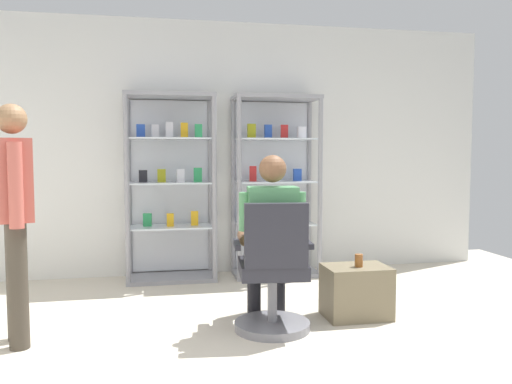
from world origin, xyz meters
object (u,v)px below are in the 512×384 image
object	(u,v)px
office_chair	(273,279)
tea_glass	(359,260)
standing_customer	(14,208)
seated_shopkeeper	(271,232)
storage_crate	(356,292)
display_cabinet_left	(171,186)
display_cabinet_right	(275,185)

from	to	relation	value
office_chair	tea_glass	xyz separation A→B (m)	(0.73, 0.19, 0.07)
office_chair	standing_customer	xyz separation A→B (m)	(-1.76, 0.10, 0.54)
seated_shopkeeper	standing_customer	distance (m)	1.79
office_chair	tea_glass	bearing A→B (deg)	14.27
office_chair	standing_customer	size ratio (longest dim) A/B	0.59
storage_crate	standing_customer	xyz separation A→B (m)	(-2.48, -0.11, 0.73)
display_cabinet_left	tea_glass	world-z (taller)	display_cabinet_left
display_cabinet_right	storage_crate	xyz separation A→B (m)	(0.30, -1.59, -0.76)
display_cabinet_left	standing_customer	xyz separation A→B (m)	(-1.09, -1.70, -0.03)
display_cabinet_right	standing_customer	bearing A→B (deg)	-142.18
display_cabinet_right	standing_customer	distance (m)	2.77
display_cabinet_right	office_chair	distance (m)	1.94
seated_shopkeeper	tea_glass	bearing A→B (deg)	1.90
office_chair	seated_shopkeeper	size ratio (longest dim) A/B	0.74
display_cabinet_left	office_chair	xyz separation A→B (m)	(0.67, -1.80, -0.57)
display_cabinet_left	office_chair	size ratio (longest dim) A/B	1.98
display_cabinet_left	tea_glass	xyz separation A→B (m)	(1.40, -1.62, -0.51)
seated_shopkeeper	office_chair	bearing A→B (deg)	-95.85
tea_glass	display_cabinet_left	bearing A→B (deg)	130.94
display_cabinet_right	seated_shopkeeper	distance (m)	1.71
seated_shopkeeper	standing_customer	size ratio (longest dim) A/B	0.79
tea_glass	display_cabinet_right	bearing A→B (deg)	100.63
standing_customer	storage_crate	bearing A→B (deg)	2.54
display_cabinet_right	office_chair	size ratio (longest dim) A/B	1.98
office_chair	storage_crate	size ratio (longest dim) A/B	1.91
display_cabinet_right	display_cabinet_left	bearing A→B (deg)	179.96
office_chair	seated_shopkeeper	world-z (taller)	seated_shopkeeper
display_cabinet_right	seated_shopkeeper	xyz separation A→B (m)	(-0.41, -1.64, -0.25)
display_cabinet_right	storage_crate	bearing A→B (deg)	-79.44
display_cabinet_left	display_cabinet_right	size ratio (longest dim) A/B	1.00
tea_glass	seated_shopkeeper	bearing A→B (deg)	-178.10
storage_crate	seated_shopkeeper	bearing A→B (deg)	-175.77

